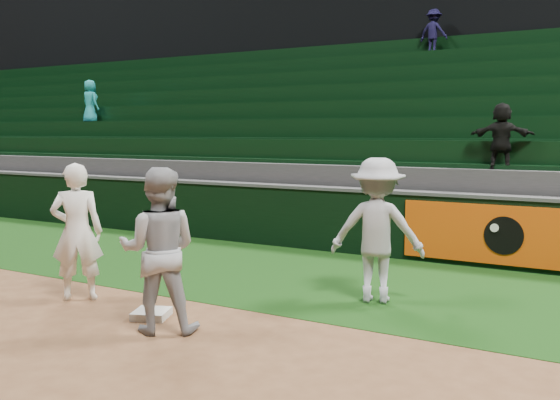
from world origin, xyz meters
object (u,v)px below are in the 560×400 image
object	(u,v)px
first_base	(151,314)
base_coach	(377,230)
first_baseman	(77,232)
baserunner	(159,250)

from	to	relation	value
first_base	base_coach	xyz separation A→B (m)	(2.17, 2.10, 0.94)
first_baseman	baserunner	world-z (taller)	baserunner
first_base	base_coach	world-z (taller)	base_coach
first_base	first_baseman	xyz separation A→B (m)	(-1.45, 0.16, 0.90)
first_base	baserunner	size ratio (longest dim) A/B	0.22
baserunner	base_coach	bearing A→B (deg)	-155.72
first_base	base_coach	distance (m)	3.16
first_baseman	baserunner	distance (m)	1.96
base_coach	baserunner	bearing A→B (deg)	40.23
first_base	baserunner	xyz separation A→B (m)	(0.44, -0.35, 0.91)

